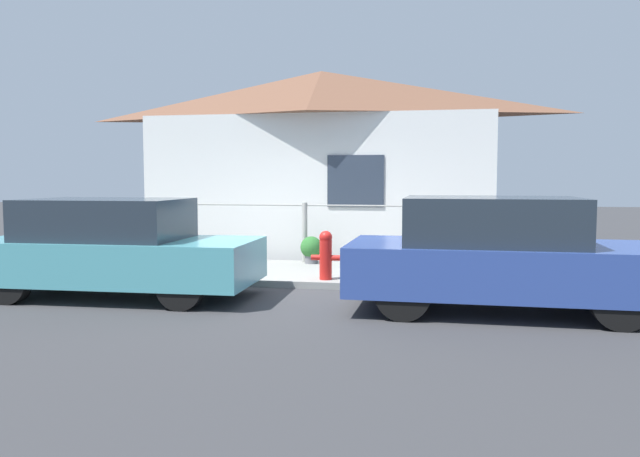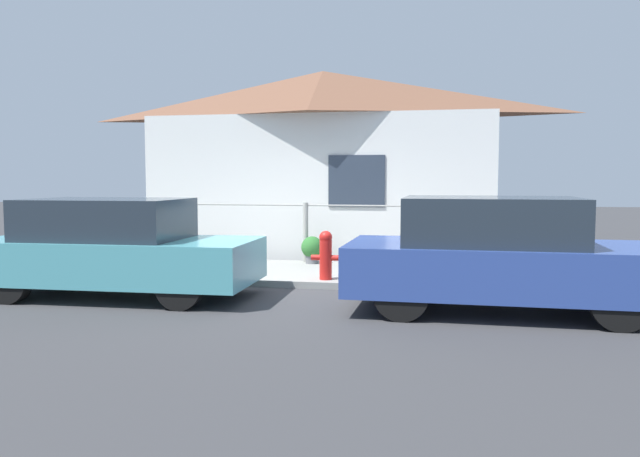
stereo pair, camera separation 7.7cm
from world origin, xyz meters
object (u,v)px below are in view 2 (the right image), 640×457
at_px(car_left, 115,248).
at_px(potted_plant_near_hydrant, 312,249).
at_px(car_right, 499,255).
at_px(fire_hydrant, 326,254).

xyz_separation_m(car_left, potted_plant_near_hydrant, (2.19, 3.18, -0.31)).
height_order(car_left, car_right, car_right).
bearing_deg(car_left, car_right, -1.33).
bearing_deg(fire_hydrant, car_left, -153.02).
height_order(car_left, fire_hydrant, car_left).
relative_size(fire_hydrant, potted_plant_near_hydrant, 1.51).
relative_size(car_right, potted_plant_near_hydrant, 7.73).
height_order(car_right, potted_plant_near_hydrant, car_right).
xyz_separation_m(car_right, fire_hydrant, (-2.47, 1.41, -0.22)).
height_order(fire_hydrant, potted_plant_near_hydrant, fire_hydrant).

